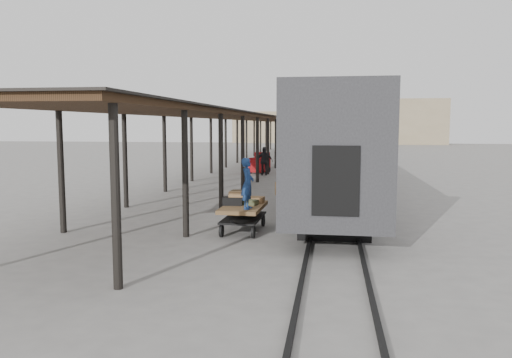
{
  "coord_description": "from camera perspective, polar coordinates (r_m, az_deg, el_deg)",
  "views": [
    {
      "loc": [
        3.09,
        -16.72,
        3.47
      ],
      "look_at": [
        0.65,
        -0.68,
        1.7
      ],
      "focal_mm": 35.0,
      "sensor_mm": 36.0,
      "label": 1
    }
  ],
  "objects": [
    {
      "name": "ground",
      "position": [
        17.36,
        -1.79,
        -5.31
      ],
      "size": [
        160.0,
        160.0,
        0.0
      ],
      "primitive_type": "plane",
      "color": "slate",
      "rests_on": "ground"
    },
    {
      "name": "train",
      "position": [
        50.52,
        8.81,
        5.27
      ],
      "size": [
        3.45,
        76.01,
        4.01
      ],
      "color": "silver",
      "rests_on": "ground"
    },
    {
      "name": "canopy",
      "position": [
        41.24,
        -0.4,
        6.96
      ],
      "size": [
        4.9,
        64.3,
        4.15
      ],
      "color": "#422B19",
      "rests_on": "ground"
    },
    {
      "name": "rails",
      "position": [
        50.84,
        8.77,
        2.3
      ],
      "size": [
        1.54,
        150.0,
        0.12
      ],
      "color": "black",
      "rests_on": "ground"
    },
    {
      "name": "building_far",
      "position": [
        95.35,
        15.32,
        6.32
      ],
      "size": [
        18.0,
        10.0,
        8.0
      ],
      "primitive_type": "cube",
      "color": "tan",
      "rests_on": "ground"
    },
    {
      "name": "building_left",
      "position": [
        99.59,
        1.11,
        5.95
      ],
      "size": [
        12.0,
        8.0,
        6.0
      ],
      "primitive_type": "cube",
      "color": "tan",
      "rests_on": "ground"
    },
    {
      "name": "baggage_cart",
      "position": [
        16.28,
        -1.45,
        -3.76
      ],
      "size": [
        1.31,
        2.43,
        0.86
      ],
      "rotation": [
        0.0,
        0.0,
        -0.03
      ],
      "color": "brown",
      "rests_on": "ground"
    },
    {
      "name": "suitcase_stack",
      "position": [
        16.57,
        -1.75,
        -2.25
      ],
      "size": [
        1.27,
        1.09,
        0.43
      ],
      "rotation": [
        0.0,
        0.0,
        -0.03
      ],
      "color": "#323335",
      "rests_on": "baggage_cart"
    },
    {
      "name": "luggage_tug",
      "position": [
        35.97,
        0.46,
        1.77
      ],
      "size": [
        1.42,
        1.88,
        1.48
      ],
      "rotation": [
        0.0,
        0.0,
        -0.27
      ],
      "color": "maroon",
      "rests_on": "ground"
    },
    {
      "name": "porter",
      "position": [
        15.45,
        -0.97,
        -0.52
      ],
      "size": [
        0.41,
        0.6,
        1.59
      ],
      "primitive_type": "imported",
      "rotation": [
        0.0,
        0.0,
        1.52
      ],
      "color": "navy",
      "rests_on": "baggage_cart"
    },
    {
      "name": "pedestrian",
      "position": [
        34.22,
        0.97,
        2.05
      ],
      "size": [
        1.22,
        0.67,
        1.96
      ],
      "primitive_type": "imported",
      "rotation": [
        0.0,
        0.0,
        3.32
      ],
      "color": "black",
      "rests_on": "ground"
    }
  ]
}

